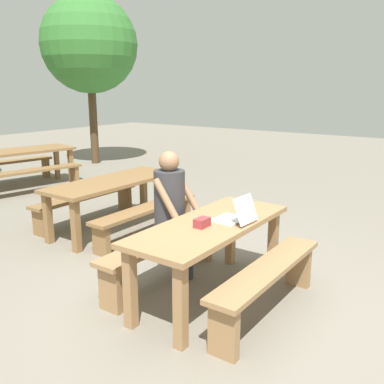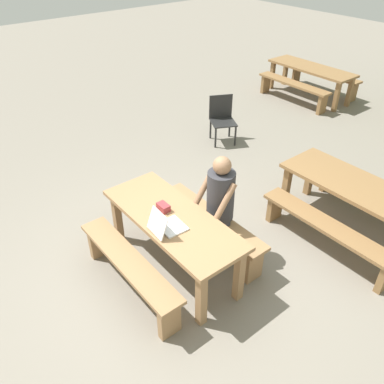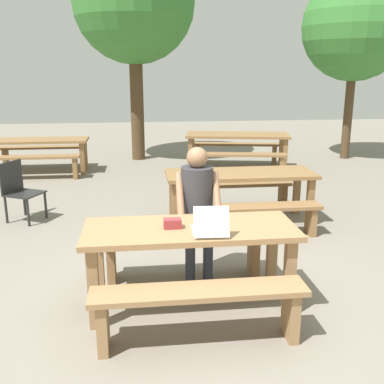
{
  "view_description": "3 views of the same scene",
  "coord_description": "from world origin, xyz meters",
  "px_view_note": "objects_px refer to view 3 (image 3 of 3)",
  "views": [
    {
      "loc": [
        -3.24,
        -2.07,
        2.02
      ],
      "look_at": [
        0.05,
        0.25,
        1.02
      ],
      "focal_mm": 40.06,
      "sensor_mm": 36.0,
      "label": 1
    },
    {
      "loc": [
        2.85,
        -2.0,
        3.51
      ],
      "look_at": [
        0.05,
        0.25,
        1.02
      ],
      "focal_mm": 36.9,
      "sensor_mm": 36.0,
      "label": 2
    },
    {
      "loc": [
        -0.43,
        -3.72,
        2.11
      ],
      "look_at": [
        0.05,
        0.25,
        1.02
      ],
      "focal_mm": 42.11,
      "sensor_mm": 36.0,
      "label": 3
    }
  ],
  "objects_px": {
    "tree_left": "(134,2)",
    "plastic_chair": "(20,190)",
    "laptop": "(210,226)",
    "picnic_table_distant": "(237,139)",
    "picnic_table_rear": "(240,180)",
    "tree_right": "(356,27)",
    "small_pouch": "(172,223)",
    "picnic_table_mid": "(37,144)",
    "person_seated": "(197,203)",
    "picnic_table_front": "(190,240)"
  },
  "relations": [
    {
      "from": "tree_left",
      "to": "plastic_chair",
      "type": "bearing_deg",
      "value": -111.05
    },
    {
      "from": "laptop",
      "to": "picnic_table_distant",
      "type": "relative_size",
      "value": 0.16
    },
    {
      "from": "picnic_table_rear",
      "to": "tree_right",
      "type": "distance_m",
      "value": 6.16
    },
    {
      "from": "picnic_table_rear",
      "to": "small_pouch",
      "type": "bearing_deg",
      "value": -115.98
    },
    {
      "from": "picnic_table_mid",
      "to": "tree_left",
      "type": "distance_m",
      "value": 3.83
    },
    {
      "from": "plastic_chair",
      "to": "picnic_table_rear",
      "type": "xyz_separation_m",
      "value": [
        3.1,
        -0.45,
        0.17
      ]
    },
    {
      "from": "picnic_table_rear",
      "to": "tree_left",
      "type": "bearing_deg",
      "value": 106.34
    },
    {
      "from": "laptop",
      "to": "person_seated",
      "type": "bearing_deg",
      "value": -86.03
    },
    {
      "from": "picnic_table_mid",
      "to": "person_seated",
      "type": "bearing_deg",
      "value": -62.89
    },
    {
      "from": "person_seated",
      "to": "picnic_table_rear",
      "type": "bearing_deg",
      "value": 64.07
    },
    {
      "from": "person_seated",
      "to": "picnic_table_distant",
      "type": "height_order",
      "value": "person_seated"
    },
    {
      "from": "person_seated",
      "to": "picnic_table_mid",
      "type": "xyz_separation_m",
      "value": [
        -2.66,
        5.27,
        -0.21
      ]
    },
    {
      "from": "small_pouch",
      "to": "picnic_table_rear",
      "type": "distance_m",
      "value": 2.54
    },
    {
      "from": "tree_left",
      "to": "picnic_table_distant",
      "type": "bearing_deg",
      "value": -34.4
    },
    {
      "from": "tree_left",
      "to": "tree_right",
      "type": "xyz_separation_m",
      "value": [
        5.01,
        -0.49,
        -0.51
      ]
    },
    {
      "from": "laptop",
      "to": "tree_right",
      "type": "relative_size",
      "value": 0.09
    },
    {
      "from": "small_pouch",
      "to": "person_seated",
      "type": "xyz_separation_m",
      "value": [
        0.3,
        0.58,
        0.0
      ]
    },
    {
      "from": "tree_right",
      "to": "person_seated",
      "type": "bearing_deg",
      "value": -126.15
    },
    {
      "from": "plastic_chair",
      "to": "picnic_table_rear",
      "type": "height_order",
      "value": "plastic_chair"
    },
    {
      "from": "plastic_chair",
      "to": "picnic_table_mid",
      "type": "relative_size",
      "value": 0.41
    },
    {
      "from": "picnic_table_distant",
      "to": "plastic_chair",
      "type": "bearing_deg",
      "value": -131.43
    },
    {
      "from": "picnic_table_front",
      "to": "picnic_table_mid",
      "type": "bearing_deg",
      "value": 113.33
    },
    {
      "from": "picnic_table_mid",
      "to": "laptop",
      "type": "bearing_deg",
      "value": -65.77
    },
    {
      "from": "picnic_table_distant",
      "to": "tree_left",
      "type": "relative_size",
      "value": 0.46
    },
    {
      "from": "laptop",
      "to": "picnic_table_front",
      "type": "bearing_deg",
      "value": -48.0
    },
    {
      "from": "laptop",
      "to": "tree_left",
      "type": "bearing_deg",
      "value": -82.11
    },
    {
      "from": "small_pouch",
      "to": "picnic_table_distant",
      "type": "bearing_deg",
      "value": 72.2
    },
    {
      "from": "picnic_table_mid",
      "to": "tree_right",
      "type": "height_order",
      "value": "tree_right"
    },
    {
      "from": "picnic_table_front",
      "to": "tree_right",
      "type": "bearing_deg",
      "value": 55.45
    },
    {
      "from": "picnic_table_rear",
      "to": "picnic_table_mid",
      "type": "bearing_deg",
      "value": 134.5
    },
    {
      "from": "picnic_table_mid",
      "to": "tree_right",
      "type": "relative_size",
      "value": 0.48
    },
    {
      "from": "small_pouch",
      "to": "picnic_table_rear",
      "type": "xyz_separation_m",
      "value": [
        1.12,
        2.27,
        -0.19
      ]
    },
    {
      "from": "laptop",
      "to": "picnic_table_mid",
      "type": "height_order",
      "value": "laptop"
    },
    {
      "from": "small_pouch",
      "to": "picnic_table_rear",
      "type": "height_order",
      "value": "small_pouch"
    },
    {
      "from": "tree_right",
      "to": "picnic_table_rear",
      "type": "bearing_deg",
      "value": -129.54
    },
    {
      "from": "picnic_table_front",
      "to": "small_pouch",
      "type": "bearing_deg",
      "value": -178.0
    },
    {
      "from": "picnic_table_mid",
      "to": "tree_left",
      "type": "height_order",
      "value": "tree_left"
    },
    {
      "from": "picnic_table_front",
      "to": "picnic_table_mid",
      "type": "height_order",
      "value": "picnic_table_front"
    },
    {
      "from": "tree_right",
      "to": "picnic_table_front",
      "type": "bearing_deg",
      "value": -124.55
    },
    {
      "from": "tree_left",
      "to": "picnic_table_front",
      "type": "bearing_deg",
      "value": -86.48
    },
    {
      "from": "picnic_table_front",
      "to": "person_seated",
      "type": "relative_size",
      "value": 1.36
    },
    {
      "from": "picnic_table_mid",
      "to": "tree_left",
      "type": "bearing_deg",
      "value": 32.07
    },
    {
      "from": "plastic_chair",
      "to": "picnic_table_distant",
      "type": "distance_m",
      "value": 4.83
    },
    {
      "from": "small_pouch",
      "to": "tree_right",
      "type": "xyz_separation_m",
      "value": [
        4.73,
        6.65,
        2.22
      ]
    },
    {
      "from": "picnic_table_front",
      "to": "plastic_chair",
      "type": "xyz_separation_m",
      "value": [
        -2.14,
        2.72,
        -0.2
      ]
    },
    {
      "from": "small_pouch",
      "to": "plastic_chair",
      "type": "xyz_separation_m",
      "value": [
        -1.98,
        2.73,
        -0.36
      ]
    },
    {
      "from": "picnic_table_mid",
      "to": "tree_right",
      "type": "bearing_deg",
      "value": 6.77
    },
    {
      "from": "picnic_table_front",
      "to": "small_pouch",
      "type": "xyz_separation_m",
      "value": [
        -0.16,
        -0.01,
        0.16
      ]
    },
    {
      "from": "laptop",
      "to": "person_seated",
      "type": "relative_size",
      "value": 0.27
    },
    {
      "from": "person_seated",
      "to": "tree_left",
      "type": "height_order",
      "value": "tree_left"
    }
  ]
}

